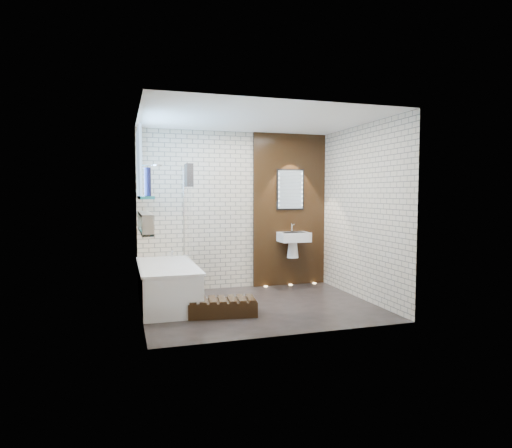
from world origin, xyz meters
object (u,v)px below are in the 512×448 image
object	(u,v)px
washbasin	(294,240)
led_mirror	(290,190)
bathtub	(167,285)
bath_screen	(187,213)
walnut_step	(222,308)

from	to	relation	value
washbasin	led_mirror	bearing A→B (deg)	90.00
bathtub	washbasin	xyz separation A→B (m)	(2.17, 0.62, 0.50)
bath_screen	walnut_step	size ratio (longest dim) A/B	1.59
washbasin	walnut_step	distance (m)	2.18
bathtub	walnut_step	world-z (taller)	bathtub
bathtub	bath_screen	distance (m)	1.14
bathtub	bath_screen	bearing A→B (deg)	51.10
bathtub	led_mirror	distance (m)	2.68
bathtub	led_mirror	size ratio (longest dim) A/B	2.49
bathtub	led_mirror	xyz separation A→B (m)	(2.17, 0.78, 1.36)
washbasin	walnut_step	world-z (taller)	washbasin
bath_screen	walnut_step	world-z (taller)	bath_screen
washbasin	led_mirror	world-z (taller)	led_mirror
bath_screen	washbasin	size ratio (longest dim) A/B	2.41
bathtub	led_mirror	world-z (taller)	led_mirror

